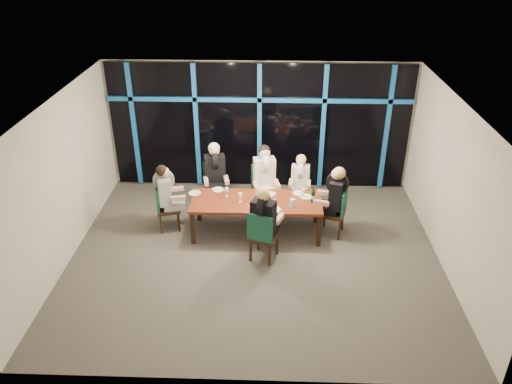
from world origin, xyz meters
TOP-DOWN VIEW (x-y plane):
  - room at (0.00, 0.00)m, footprint 7.04×7.00m
  - window_wall at (0.01, 2.93)m, footprint 6.86×0.43m
  - dining_table at (0.00, 0.80)m, footprint 2.60×1.00m
  - chair_far_left at (-0.94, 1.86)m, footprint 0.58×0.58m
  - chair_far_mid at (0.13, 1.70)m, footprint 0.59×0.59m
  - chair_far_right at (0.92, 1.77)m, footprint 0.46×0.46m
  - chair_end_left at (-1.90, 0.89)m, footprint 0.56×0.56m
  - chair_end_right at (1.63, 0.80)m, footprint 0.59×0.59m
  - chair_near_mid at (0.14, -0.17)m, footprint 0.63×0.63m
  - diner_far_left at (-0.92, 1.77)m, footprint 0.58×0.70m
  - diner_far_mid at (0.15, 1.61)m, footprint 0.59×0.72m
  - diner_far_right at (0.91, 1.69)m, footprint 0.48×0.59m
  - diner_end_left at (-1.82, 0.91)m, footprint 0.67×0.57m
  - diner_end_right at (1.55, 0.82)m, footprint 0.69×0.60m
  - diner_near_mid at (0.17, -0.09)m, footprint 0.64×0.72m
  - plate_far_left at (-0.81, 1.22)m, footprint 0.24×0.24m
  - plate_far_mid at (0.26, 1.06)m, footprint 0.24×0.24m
  - plate_far_right at (0.86, 1.13)m, footprint 0.24×0.24m
  - plate_end_left at (-1.27, 1.05)m, footprint 0.24×0.24m
  - plate_end_right at (1.00, 0.98)m, footprint 0.24×0.24m
  - plate_near_mid at (0.37, 0.44)m, footprint 0.24×0.24m
  - wine_bottle at (1.12, 0.76)m, footprint 0.08×0.08m
  - water_pitcher at (0.71, 0.56)m, footprint 0.11×0.10m
  - tea_light at (-0.05, 0.58)m, footprint 0.05×0.05m
  - wine_glass_a at (-0.32, 0.73)m, footprint 0.08×0.08m
  - wine_glass_b at (0.11, 1.00)m, footprint 0.07×0.07m
  - wine_glass_c at (0.37, 0.83)m, footprint 0.06×0.06m
  - wine_glass_d at (-0.60, 0.95)m, footprint 0.07×0.07m
  - wine_glass_e at (0.94, 0.99)m, footprint 0.07×0.07m

SIDE VIEW (x-z plane):
  - chair_far_right at x=0.92m, z-range 0.05..0.97m
  - chair_end_left at x=-1.90m, z-range 0.06..1.04m
  - chair_end_right at x=1.63m, z-range 0.06..1.09m
  - chair_near_mid at x=0.14m, z-range 0.06..1.11m
  - chair_far_left at x=-0.94m, z-range 0.06..1.12m
  - chair_far_mid at x=0.13m, z-range 0.06..1.14m
  - dining_table at x=0.00m, z-range 0.31..1.06m
  - plate_far_left at x=-0.81m, z-range 0.75..0.76m
  - plate_far_mid at x=0.26m, z-range 0.75..0.76m
  - plate_far_right at x=0.86m, z-range 0.75..0.76m
  - plate_end_left at x=-1.27m, z-range 0.75..0.76m
  - plate_end_right at x=1.00m, z-range 0.75..0.76m
  - plate_near_mid at x=0.37m, z-range 0.75..0.76m
  - tea_light at x=-0.05m, z-range 0.75..0.78m
  - water_pitcher at x=0.71m, z-range 0.75..0.93m
  - wine_glass_c at x=0.37m, z-range 0.79..0.94m
  - wine_glass_b at x=0.11m, z-range 0.79..0.96m
  - diner_far_right at x=0.91m, z-range 0.43..1.32m
  - wine_glass_e at x=0.94m, z-range 0.79..0.97m
  - wine_bottle at x=1.12m, z-range 0.71..1.06m
  - wine_glass_d at x=-0.60m, z-range 0.79..0.99m
  - wine_glass_a at x=-0.32m, z-range 0.79..0.99m
  - diner_end_left at x=-1.82m, z-range 0.46..1.42m
  - diner_end_right at x=1.55m, z-range 0.48..1.48m
  - diner_near_mid at x=0.17m, z-range 0.49..1.51m
  - diner_far_left at x=-0.92m, z-range 0.49..1.52m
  - diner_far_mid at x=0.15m, z-range 0.50..1.55m
  - window_wall at x=0.01m, z-range 0.08..3.02m
  - room at x=0.00m, z-range 0.51..3.53m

